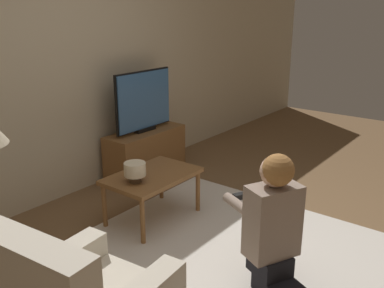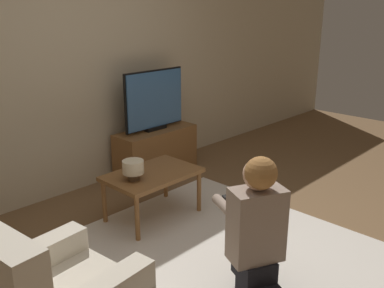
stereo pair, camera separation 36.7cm
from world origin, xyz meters
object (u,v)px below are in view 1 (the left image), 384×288
tv (144,101)px  table_lamp (135,170)px  person_kneeling (274,225)px  coffee_table (152,179)px

tv → table_lamp: bearing=-139.8°
person_kneeling → table_lamp: (0.04, 1.29, 0.05)m
table_lamp → tv: bearing=40.2°
table_lamp → person_kneeling: bearing=-91.9°
tv → table_lamp: (-0.96, -0.81, -0.31)m
coffee_table → table_lamp: (-0.21, -0.01, 0.15)m
coffee_table → person_kneeling: bearing=-101.1°
coffee_table → person_kneeling: size_ratio=0.84×
coffee_table → person_kneeling: person_kneeling is taller
tv → person_kneeling: tv is taller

